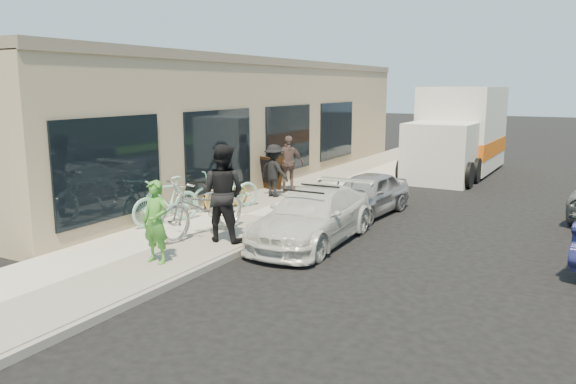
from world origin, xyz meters
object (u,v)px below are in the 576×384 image
at_px(tandem_bike, 203,207).
at_px(cruiser_bike_b, 226,190).
at_px(sandwich_board, 271,172).
at_px(sedan_white, 313,216).
at_px(sedan_silver, 366,194).
at_px(moving_truck, 459,135).
at_px(bystander_a, 274,171).
at_px(bike_rack, 196,194).
at_px(cruiser_bike_c, 227,192).
at_px(bystander_b, 288,163).
at_px(cruiser_bike_a, 167,201).
at_px(man_standing, 223,193).
at_px(woman_rider, 156,222).

height_order(tandem_bike, cruiser_bike_b, tandem_bike).
bearing_deg(sandwich_board, sedan_white, -28.54).
xyz_separation_m(sedan_silver, moving_truck, (0.50, 8.53, 0.91)).
xyz_separation_m(cruiser_bike_b, bystander_a, (0.25, 2.06, 0.26)).
distance_m(bike_rack, cruiser_bike_b, 0.92).
xyz_separation_m(cruiser_bike_c, bystander_b, (0.17, 3.05, 0.41)).
relative_size(cruiser_bike_a, cruiser_bike_b, 0.95).
bearing_deg(man_standing, bike_rack, -46.36).
bearing_deg(sedan_silver, tandem_bike, -112.24).
distance_m(sedan_white, woman_rider, 3.50).
bearing_deg(cruiser_bike_b, sedan_white, 3.71).
relative_size(man_standing, cruiser_bike_b, 1.05).
height_order(man_standing, cruiser_bike_c, man_standing).
bearing_deg(tandem_bike, cruiser_bike_a, 173.49).
relative_size(sedan_silver, bystander_b, 1.92).
relative_size(bike_rack, cruiser_bike_b, 0.43).
xyz_separation_m(tandem_bike, cruiser_bike_c, (-1.12, 2.46, -0.18)).
bearing_deg(cruiser_bike_c, man_standing, -40.57).
height_order(moving_truck, man_standing, moving_truck).
relative_size(man_standing, bystander_b, 1.19).
height_order(bike_rack, sedan_silver, sedan_silver).
relative_size(sedan_white, sedan_silver, 1.24).
distance_m(bystander_a, bystander_b, 1.06).
bearing_deg(cruiser_bike_a, sedan_silver, 62.26).
distance_m(moving_truck, bystander_a, 8.91).
bearing_deg(cruiser_bike_c, bystander_b, 102.61).
distance_m(man_standing, cruiser_bike_b, 3.10).
xyz_separation_m(sandwich_board, woman_rider, (1.95, -7.44, 0.23)).
height_order(sedan_silver, tandem_bike, tandem_bike).
height_order(sedan_white, moving_truck, moving_truck).
bearing_deg(moving_truck, woman_rider, -97.64).
bearing_deg(man_standing, bystander_b, -81.15).
bearing_deg(sedan_silver, moving_truck, 92.04).
height_order(tandem_bike, bystander_b, bystander_b).
distance_m(woman_rider, cruiser_bike_a, 2.98).
relative_size(tandem_bike, bystander_b, 1.40).
bearing_deg(sandwich_board, woman_rider, -53.45).
xyz_separation_m(sedan_white, moving_truck, (0.56, 11.56, 0.89)).
height_order(bike_rack, moving_truck, moving_truck).
bearing_deg(cruiser_bike_a, moving_truck, 87.55).
height_order(sedan_white, cruiser_bike_b, sedan_white).
bearing_deg(bystander_b, cruiser_bike_b, -137.17).
bearing_deg(sedan_silver, bystander_b, 161.28).
bearing_deg(sandwich_board, man_standing, -47.22).
relative_size(moving_truck, bystander_a, 4.43).
bearing_deg(moving_truck, cruiser_bike_a, -107.18).
xyz_separation_m(cruiser_bike_a, cruiser_bike_c, (0.26, 2.06, -0.11)).
relative_size(tandem_bike, man_standing, 1.18).
distance_m(cruiser_bike_a, cruiser_bike_c, 2.08).
relative_size(cruiser_bike_a, bystander_b, 1.08).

